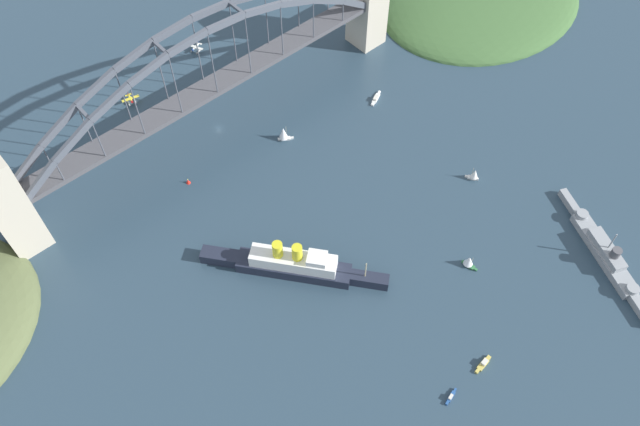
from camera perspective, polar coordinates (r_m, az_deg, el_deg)
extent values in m
plane|color=#283D4C|center=(336.06, -9.06, 7.49)|extent=(1400.00, 1400.00, 0.00)
cube|color=#BCB29E|center=(366.98, 4.32, 18.43)|extent=(16.11, 17.05, 54.49)
cube|color=#BCB29E|center=(297.11, -26.20, 0.64)|extent=(16.11, 17.05, 54.49)
cube|color=#47474C|center=(316.19, -9.73, 11.01)|extent=(193.55, 12.82, 2.40)
cube|color=#4C515B|center=(301.08, -9.77, 17.43)|extent=(20.39, 1.80, 4.66)
cube|color=#4C515B|center=(293.58, -13.06, 15.68)|extent=(20.39, 1.80, 4.66)
cube|color=#4C515B|center=(289.12, -16.31, 13.36)|extent=(20.84, 1.80, 7.52)
cube|color=#4C515B|center=(287.94, -19.42, 10.52)|extent=(21.25, 1.80, 10.34)
cube|color=#4C515B|center=(290.25, -22.30, 7.25)|extent=(21.61, 1.80, 13.11)
cube|color=#4C515B|center=(296.24, -24.88, 3.67)|extent=(21.91, 1.80, 15.87)
cube|color=#4C515B|center=(350.97, 3.34, 18.17)|extent=(21.91, 1.80, 15.87)
cube|color=#4C515B|center=(332.78, 0.78, 18.47)|extent=(21.61, 1.80, 13.11)
cube|color=#4C515B|center=(316.99, -2.06, 18.33)|extent=(21.25, 1.80, 10.34)
cube|color=#4C515B|center=(303.72, -5.15, 17.69)|extent=(20.84, 1.80, 7.52)
cube|color=#4C515B|center=(293.12, -8.41, 16.48)|extent=(20.39, 1.80, 4.66)
cube|color=#4C515B|center=(285.41, -11.75, 14.68)|extent=(20.39, 1.80, 4.66)
cube|color=#4C515B|center=(280.82, -15.07, 12.29)|extent=(20.84, 1.80, 7.52)
cube|color=#4C515B|center=(279.60, -18.27, 9.37)|extent=(21.25, 1.80, 10.34)
cube|color=#4C515B|center=(281.98, -21.25, 6.02)|extent=(21.61, 1.80, 13.11)
cube|color=#4C515B|center=(288.14, -23.93, 2.37)|extent=(21.91, 1.80, 15.87)
cube|color=#4C515B|center=(363.93, 3.85, 18.35)|extent=(1.40, 11.54, 1.40)
cube|color=#4C515B|center=(301.74, -7.46, 17.68)|extent=(1.40, 11.54, 1.40)
cube|color=#4C515B|center=(286.58, -14.08, 14.14)|extent=(1.40, 11.54, 1.40)
cube|color=#4C515B|center=(284.22, -20.37, 8.39)|extent=(1.40, 11.54, 1.40)
cube|color=#4C515B|center=(296.37, -25.62, 1.19)|extent=(1.40, 11.54, 1.40)
cylinder|color=#4C515B|center=(351.71, 0.73, 18.47)|extent=(0.56, 0.56, 11.99)
cylinder|color=#4C515B|center=(344.92, 2.07, 17.61)|extent=(0.56, 0.56, 11.99)
cylinder|color=#4C515B|center=(338.09, -1.94, 17.84)|extent=(0.56, 0.56, 22.25)
cylinder|color=#4C515B|center=(331.02, -0.59, 16.95)|extent=(0.56, 0.56, 22.25)
cylinder|color=#4C515B|center=(326.11, -4.78, 16.91)|extent=(0.56, 0.56, 29.58)
cylinder|color=#4C515B|center=(318.77, -3.44, 15.99)|extent=(0.56, 0.56, 29.58)
cylinder|color=#4C515B|center=(315.91, -7.78, 15.67)|extent=(0.56, 0.56, 33.97)
cylinder|color=#4C515B|center=(308.33, -6.46, 14.70)|extent=(0.56, 0.56, 33.97)
cylinder|color=#4C515B|center=(307.65, -10.87, 14.09)|extent=(0.56, 0.56, 35.44)
cylinder|color=#4C515B|center=(299.86, -9.59, 13.08)|extent=(0.56, 0.56, 35.44)
cylinder|color=#4C515B|center=(301.46, -14.03, 12.18)|extent=(0.56, 0.56, 33.97)
cylinder|color=#4C515B|center=(293.51, -12.80, 11.12)|extent=(0.56, 0.56, 33.97)
cylinder|color=#4C515B|center=(297.49, -17.18, 9.97)|extent=(0.56, 0.56, 29.58)
cylinder|color=#4C515B|center=(289.43, -16.02, 8.84)|extent=(0.56, 0.56, 29.58)
cylinder|color=#4C515B|center=(295.86, -20.28, 7.49)|extent=(0.56, 0.56, 22.25)
cylinder|color=#4C515B|center=(287.76, -19.20, 6.28)|extent=(0.56, 0.56, 22.25)
cylinder|color=#4C515B|center=(296.67, -23.27, 4.78)|extent=(0.56, 0.56, 11.99)
cylinder|color=#4C515B|center=(288.58, -22.28, 3.51)|extent=(0.56, 0.56, 11.99)
ellipsoid|color=#3D6033|center=(424.41, 14.09, 18.00)|extent=(135.25, 110.26, 20.18)
cube|color=#1E2333|center=(278.36, -2.36, -4.94)|extent=(38.79, 45.21, 5.63)
cube|color=#1E2333|center=(276.00, 4.44, -5.98)|extent=(14.63, 16.42, 5.63)
cube|color=#1E2333|center=(284.59, -8.93, -3.87)|extent=(15.49, 17.10, 5.63)
cube|color=white|center=(273.17, -2.40, -4.30)|extent=(29.88, 34.53, 6.48)
cube|color=white|center=(267.86, -0.28, -4.09)|extent=(10.98, 11.10, 3.20)
cylinder|color=yellow|center=(266.78, -2.06, -3.55)|extent=(4.50, 4.50, 7.97)
cylinder|color=yellow|center=(267.99, -3.82, -3.28)|extent=(4.50, 4.50, 7.97)
cylinder|color=tan|center=(269.29, 4.11, -5.09)|extent=(0.50, 0.50, 10.00)
cube|color=gray|center=(309.80, 24.04, -3.35)|extent=(24.93, 43.35, 3.78)
cube|color=gray|center=(320.97, 21.43, 0.84)|extent=(9.13, 14.81, 3.78)
cube|color=gray|center=(307.00, 24.27, -2.98)|extent=(14.56, 22.61, 3.47)
cylinder|color=gray|center=(314.97, 22.39, -0.12)|extent=(5.36, 5.36, 2.20)
cylinder|color=gray|center=(301.18, 26.16, -6.10)|extent=(5.36, 5.36, 2.20)
cylinder|color=gray|center=(301.84, 24.70, -2.29)|extent=(0.60, 0.60, 10.00)
cylinder|color=#4C4C51|center=(302.49, 24.93, -3.24)|extent=(4.21, 4.21, 4.40)
cylinder|color=#B7B7B2|center=(381.18, -10.75, 14.05)|extent=(5.33, 2.77, 0.90)
cylinder|color=#B7B7B2|center=(383.06, -11.22, 14.19)|extent=(5.33, 2.77, 0.90)
cylinder|color=navy|center=(380.49, -10.78, 14.17)|extent=(0.14, 0.14, 1.28)
cylinder|color=navy|center=(382.37, -11.25, 14.31)|extent=(0.14, 0.14, 1.28)
ellipsoid|color=silver|center=(380.61, -11.04, 14.39)|extent=(7.15, 3.82, 1.33)
cylinder|color=navy|center=(378.74, -11.32, 14.10)|extent=(1.20, 1.47, 1.27)
cube|color=silver|center=(379.73, -11.14, 14.38)|extent=(5.39, 10.47, 0.20)
cube|color=silver|center=(382.37, -10.78, 14.69)|extent=(2.47, 4.14, 0.12)
cube|color=navy|center=(381.57, -10.81, 14.83)|extent=(1.07, 0.51, 1.50)
cylinder|color=#B7B7B2|center=(359.60, -16.27, 9.66)|extent=(2.06, 5.51, 0.90)
cylinder|color=#B7B7B2|center=(359.30, -16.78, 9.45)|extent=(2.06, 5.51, 0.90)
cylinder|color=maroon|center=(358.95, -16.30, 9.77)|extent=(0.14, 0.14, 1.03)
cylinder|color=maroon|center=(358.65, -16.82, 9.56)|extent=(0.14, 0.14, 1.03)
ellipsoid|color=gold|center=(358.00, -16.61, 9.80)|extent=(2.74, 6.69, 1.36)
cylinder|color=maroon|center=(355.83, -16.45, 9.52)|extent=(1.43, 1.06, 1.29)
cube|color=gold|center=(357.01, -16.59, 9.79)|extent=(9.43, 3.67, 0.20)
cube|color=gold|center=(360.04, -16.76, 10.09)|extent=(3.68, 1.84, 0.12)
cube|color=maroon|center=(359.18, -16.81, 10.23)|extent=(0.36, 1.10, 1.50)
cube|color=#2D6B3D|center=(289.11, 13.22, -4.60)|extent=(3.00, 4.93, 0.91)
cube|color=#2D6B3D|center=(288.72, 13.73, -4.92)|extent=(1.26, 1.69, 0.91)
cube|color=#2D6B3D|center=(289.54, 12.70, -4.29)|extent=(1.45, 1.72, 0.91)
cylinder|color=tan|center=(286.09, 13.41, -4.27)|extent=(0.16, 0.16, 6.22)
cone|color=white|center=(286.53, 13.17, -4.17)|extent=(4.90, 4.90, 4.98)
cube|color=gold|center=(268.79, 14.36, -12.99)|extent=(5.86, 2.81, 1.23)
cube|color=gold|center=(267.18, 13.89, -13.56)|extent=(2.00, 1.43, 1.23)
cube|color=gold|center=(270.45, 14.81, -12.42)|extent=(2.03, 1.68, 1.23)
cube|color=beige|center=(267.95, 14.50, -12.78)|extent=(3.00, 2.08, 1.33)
cube|color=silver|center=(326.86, -3.08, 6.67)|extent=(5.15, 4.33, 1.08)
cube|color=silver|center=(327.00, -2.51, 6.73)|extent=(1.84, 1.63, 1.08)
cube|color=silver|center=(326.76, -3.65, 6.61)|extent=(1.94, 1.78, 1.08)
cylinder|color=tan|center=(323.41, -3.04, 7.24)|extent=(0.16, 0.16, 8.35)
cone|color=white|center=(323.66, -3.29, 7.16)|extent=(6.21, 6.21, 6.68)
cube|color=#234C8C|center=(261.18, 11.63, -15.78)|extent=(4.83, 2.47, 1.20)
cube|color=#234C8C|center=(262.36, 11.96, -15.25)|extent=(1.68, 1.13, 1.20)
cube|color=#234C8C|center=(260.02, 11.30, -16.32)|extent=(1.72, 1.28, 1.20)
cube|color=beige|center=(259.95, 11.61, -15.80)|extent=(2.52, 1.66, 0.98)
cube|color=silver|center=(347.73, 5.03, 10.17)|extent=(7.28, 4.98, 1.11)
cube|color=silver|center=(350.95, 5.30, 10.66)|extent=(2.63, 2.10, 1.11)
cube|color=silver|center=(344.53, 4.75, 9.68)|extent=(2.74, 2.32, 1.11)
cube|color=beige|center=(346.34, 4.99, 10.22)|extent=(3.92, 3.10, 1.15)
cube|color=silver|center=(318.45, 13.40, 3.09)|extent=(3.65, 4.41, 1.06)
cube|color=silver|center=(318.39, 12.94, 3.22)|extent=(1.41, 1.58, 1.06)
cube|color=silver|center=(318.53, 13.86, 2.97)|extent=(1.56, 1.67, 1.06)
cylinder|color=tan|center=(315.63, 13.47, 3.53)|extent=(0.16, 0.16, 6.38)
cone|color=white|center=(315.90, 13.66, 3.44)|extent=(5.00, 5.00, 5.10)
cone|color=red|center=(314.14, -11.70, 2.78)|extent=(2.20, 2.20, 2.20)
sphere|color=#F2E566|center=(313.07, -11.75, 2.94)|extent=(0.50, 0.50, 0.50)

